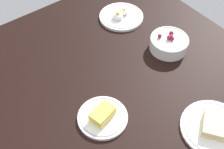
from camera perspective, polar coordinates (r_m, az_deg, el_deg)
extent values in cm
cube|color=black|center=(118.03, 0.00, -1.26)|extent=(116.12, 112.11, 4.00)
cylinder|color=white|center=(108.58, 18.87, -9.70)|extent=(22.79, 22.79, 1.04)
torus|color=#B7B7BC|center=(108.16, 18.94, -9.56)|extent=(20.55, 20.55, 0.50)
cube|color=beige|center=(107.67, 19.02, -9.39)|extent=(12.76, 12.43, 1.20)
cube|color=#E5B24C|center=(106.86, 19.16, -9.11)|extent=(12.76, 12.43, 0.80)
cube|color=beige|center=(106.05, 19.29, -8.83)|extent=(12.76, 12.43, 1.20)
cylinder|color=white|center=(142.60, 1.78, 10.97)|extent=(20.57, 20.57, 1.29)
torus|color=#B7B7BC|center=(142.20, 1.79, 11.18)|extent=(18.61, 18.61, 0.50)
ellipsoid|color=white|center=(142.76, 2.34, 11.91)|extent=(4.12, 4.12, 2.27)
sphere|color=yellow|center=(142.14, 2.36, 12.24)|extent=(1.65, 1.65, 1.65)
ellipsoid|color=white|center=(139.84, 1.11, 11.13)|extent=(4.89, 4.89, 2.69)
sphere|color=yellow|center=(139.09, 1.11, 11.52)|extent=(1.96, 1.96, 1.96)
cylinder|color=white|center=(128.02, 10.79, 5.78)|extent=(15.86, 15.86, 5.30)
torus|color=white|center=(126.24, 10.96, 6.65)|extent=(16.03, 16.03, 0.80)
sphere|color=maroon|center=(125.64, 9.11, 7.28)|extent=(1.75, 1.75, 1.75)
sphere|color=maroon|center=(127.60, 11.23, 7.76)|extent=(2.02, 2.02, 2.02)
sphere|color=maroon|center=(125.77, 11.05, 6.97)|extent=(1.70, 1.70, 1.70)
sphere|color=#59144C|center=(125.99, 11.18, 7.13)|extent=(2.01, 2.01, 2.01)
sphere|color=#59144C|center=(125.64, 11.12, 7.00)|extent=(2.01, 2.01, 2.01)
sphere|color=maroon|center=(125.41, 11.45, 6.74)|extent=(1.71, 1.71, 1.71)
sphere|color=maroon|center=(125.42, 10.86, 6.93)|extent=(1.93, 1.93, 1.93)
cylinder|color=white|center=(105.09, -1.79, -8.22)|extent=(17.65, 17.65, 1.21)
torus|color=#B7B7BC|center=(104.58, -1.80, -8.04)|extent=(16.04, 16.04, 0.50)
cube|color=#F2D14C|center=(103.14, -1.82, -7.53)|extent=(9.66, 7.39, 3.43)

